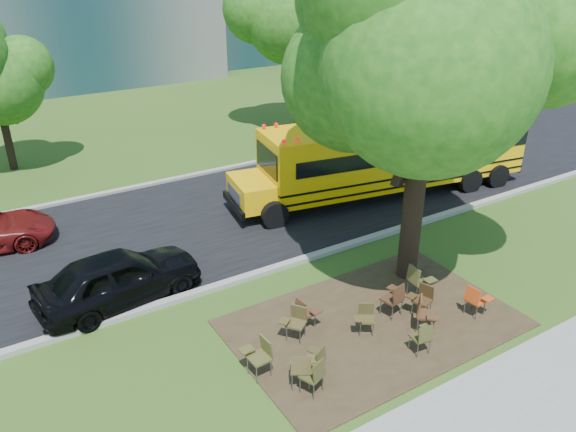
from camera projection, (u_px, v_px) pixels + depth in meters
ground at (329, 326)px, 13.93m from camera, size 160.00×160.00×0.00m
dirt_patch at (373, 323)px, 14.01m from camera, size 7.00×4.50×0.03m
asphalt_road at (211, 220)px, 19.29m from camera, size 80.00×8.00×0.04m
kerb_near at (269, 270)px, 16.20m from camera, size 80.00×0.25×0.14m
kerb_far at (168, 181)px, 22.41m from camera, size 80.00×0.25×0.14m
bg_tree_3 at (298, 29)px, 26.28m from camera, size 5.60×5.60×7.84m
bg_tree_4 at (435, 34)px, 29.61m from camera, size 5.00×5.00×6.85m
main_tree at (430, 52)px, 13.39m from camera, size 7.20×7.20×9.85m
school_bus at (393, 152)px, 20.85m from camera, size 11.62×4.22×2.79m
chair_0 at (315, 373)px, 11.60m from camera, size 0.60×0.68×0.88m
chair_1 at (302, 367)px, 11.74m from camera, size 0.77×0.61×0.92m
chair_2 at (317, 359)px, 12.07m from camera, size 0.53×0.64×0.79m
chair_3 at (365, 316)px, 13.49m from camera, size 0.67×0.53×0.79m
chair_4 at (423, 335)px, 12.76m from camera, size 0.60×0.49×0.84m
chair_5 at (425, 312)px, 13.46m from camera, size 0.65×0.82×0.95m
chair_6 at (423, 297)px, 14.15m from camera, size 0.64×0.58×0.85m
chair_7 at (476, 298)px, 14.06m from camera, size 0.57×0.58×0.88m
chair_8 at (260, 353)px, 12.11m from camera, size 0.58×0.62×0.94m
chair_9 at (296, 319)px, 13.27m from camera, size 0.73×0.58×0.87m
chair_10 at (305, 311)px, 13.61m from camera, size 0.53×0.55×0.84m
chair_11 at (395, 297)px, 14.05m from camera, size 0.65×0.66×0.96m
chair_12 at (418, 279)px, 14.78m from camera, size 0.57×0.66×0.97m
black_car at (119, 277)px, 14.61m from camera, size 4.48×2.25×1.46m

